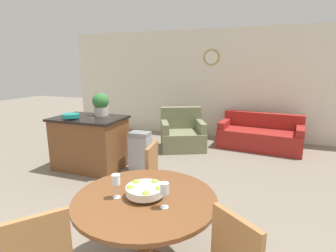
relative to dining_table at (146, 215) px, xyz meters
name	(u,v)px	position (x,y,z in m)	size (l,w,h in m)	color
wall_back	(213,84)	(-0.32, 4.92, 0.78)	(8.00, 0.09, 2.70)	silver
dining_table	(146,215)	(0.00, 0.00, 0.00)	(1.19, 1.19, 0.73)	brown
dining_chair_far_side	(162,181)	(-0.17, 0.81, -0.07)	(0.46, 0.46, 0.93)	#9E6B3D
fruit_bowl	(145,190)	(0.00, 0.00, 0.23)	(0.32, 0.32, 0.11)	silver
wine_glass_left	(116,181)	(-0.22, -0.09, 0.32)	(0.07, 0.07, 0.20)	silver
wine_glass_right	(164,189)	(0.21, -0.10, 0.32)	(0.07, 0.07, 0.20)	silver
kitchen_island	(90,143)	(-1.97, 1.96, -0.10)	(1.22, 0.84, 0.92)	brown
teal_bowl	(71,116)	(-2.15, 1.73, 0.41)	(0.28, 0.28, 0.09)	teal
potted_plant	(101,104)	(-1.85, 2.17, 0.57)	(0.29, 0.29, 0.41)	beige
trash_bin	(140,152)	(-1.06, 2.11, -0.22)	(0.35, 0.26, 0.70)	#9E9EA3
couch	(260,136)	(0.89, 4.22, -0.30)	(1.83, 1.06, 0.75)	maroon
armchair	(182,135)	(-0.75, 3.63, -0.27)	(1.19, 1.15, 0.89)	#7A7F5B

